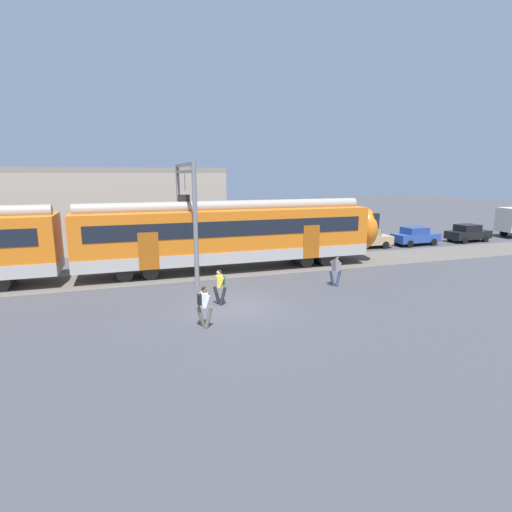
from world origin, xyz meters
TOP-DOWN VIEW (x-y plane):
  - ground_plane at (0.00, 0.00)m, footprint 160.00×160.00m
  - track_bed at (-9.40, 7.13)m, footprint 80.00×4.40m
  - commuter_train at (-6.92, 7.13)m, footprint 38.05×3.07m
  - pedestrian_white at (-1.78, -2.00)m, footprint 0.63×0.54m
  - pedestrian_yellow at (-0.54, 0.51)m, footprint 0.61×0.60m
  - pedestrian_grey at (6.04, 1.62)m, footprint 0.67×0.54m
  - parked_car_tan at (14.16, 10.92)m, footprint 4.05×1.86m
  - parked_car_blue at (18.82, 10.76)m, footprint 4.07×1.89m
  - parked_car_black at (24.49, 10.75)m, footprint 4.08×1.92m
  - catenary_gantry at (-1.01, 7.13)m, footprint 0.24×6.64m
  - background_building at (-7.24, 16.76)m, footprint 21.04×5.00m

SIDE VIEW (x-z plane):
  - ground_plane at x=0.00m, z-range 0.00..0.00m
  - track_bed at x=-9.40m, z-range 0.00..0.01m
  - parked_car_tan at x=14.16m, z-range 0.01..1.55m
  - parked_car_blue at x=18.82m, z-range 0.01..1.55m
  - parked_car_black at x=24.49m, z-range 0.01..1.55m
  - pedestrian_grey at x=6.04m, z-range 0.13..1.80m
  - pedestrian_white at x=-1.78m, z-range 0.16..1.82m
  - pedestrian_yellow at x=-0.54m, z-range 0.16..1.82m
  - commuter_train at x=-6.92m, z-range -0.11..4.62m
  - background_building at x=-7.24m, z-range -1.39..7.81m
  - catenary_gantry at x=-1.01m, z-range 1.05..7.58m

